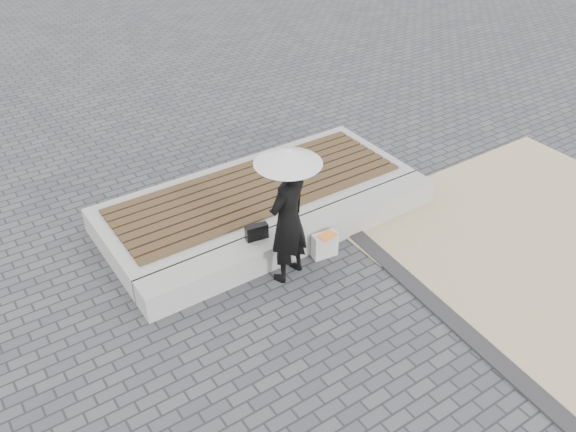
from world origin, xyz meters
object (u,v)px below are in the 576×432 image
(handbag, at_px, (257,232))
(woman, at_px, (288,220))
(seating_ledge, at_px, (300,237))
(canvas_tote, at_px, (325,245))
(parasol, at_px, (288,156))

(handbag, bearing_deg, woman, -59.49)
(woman, xyz_separation_m, handbag, (-0.19, 0.50, -0.43))
(seating_ledge, height_order, handbag, handbag)
(canvas_tote, bearing_deg, seating_ledge, 125.39)
(parasol, relative_size, canvas_tote, 2.84)
(seating_ledge, relative_size, parasol, 4.51)
(seating_ledge, relative_size, handbag, 15.63)
(seating_ledge, distance_m, canvas_tote, 0.40)
(seating_ledge, relative_size, woman, 2.66)
(woman, height_order, parasol, parasol)
(seating_ledge, xyz_separation_m, handbag, (-0.68, 0.09, 0.31))
(parasol, distance_m, canvas_tote, 1.84)
(handbag, bearing_deg, parasol, -59.49)
(handbag, bearing_deg, canvas_tote, -17.47)
(woman, distance_m, parasol, 0.96)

